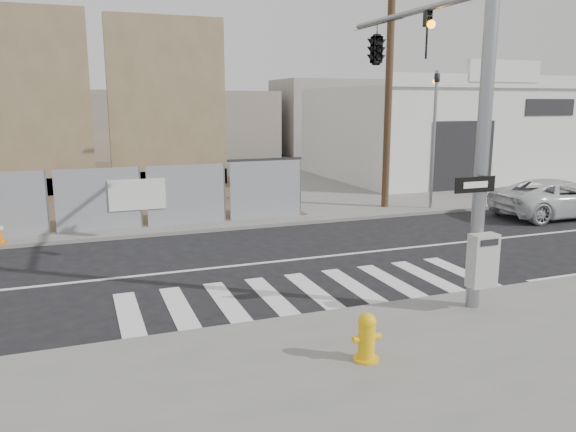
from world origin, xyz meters
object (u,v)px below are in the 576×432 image
object	(u,v)px
auto_shop	(436,132)
traffic_cone_d	(215,209)
fire_hydrant	(367,337)
suv	(559,198)
signal_pole	(407,74)

from	to	relation	value
auto_shop	traffic_cone_d	xyz separation A→B (m)	(-14.33, -7.47, -2.08)
fire_hydrant	suv	distance (m)	14.90
signal_pole	traffic_cone_d	xyz separation A→B (m)	(-2.83, 7.54, -4.32)
auto_shop	traffic_cone_d	distance (m)	16.29
signal_pole	suv	bearing A→B (deg)	23.51
signal_pole	auto_shop	world-z (taller)	signal_pole
auto_shop	suv	size ratio (longest dim) A/B	2.39
suv	traffic_cone_d	world-z (taller)	suv
fire_hydrant	suv	world-z (taller)	suv
signal_pole	auto_shop	bearing A→B (deg)	52.54
signal_pole	auto_shop	size ratio (longest dim) A/B	0.58
traffic_cone_d	signal_pole	bearing A→B (deg)	-69.43
fire_hydrant	traffic_cone_d	xyz separation A→B (m)	(0.33, 11.70, -0.05)
traffic_cone_d	fire_hydrant	bearing A→B (deg)	-91.61
signal_pole	traffic_cone_d	world-z (taller)	signal_pole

